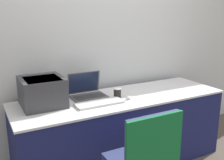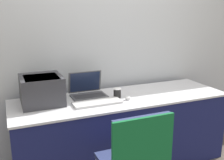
% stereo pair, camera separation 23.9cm
% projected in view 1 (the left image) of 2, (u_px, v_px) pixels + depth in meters
% --- Properties ---
extents(wall_back, '(8.00, 0.05, 2.60)m').
position_uv_depth(wall_back, '(101.00, 40.00, 2.97)').
color(wall_back, silver).
rests_on(wall_back, ground_plane).
extents(table, '(2.22, 0.71, 0.76)m').
position_uv_depth(table, '(121.00, 130.00, 2.80)').
color(table, '#191E51').
rests_on(table, ground_plane).
extents(printer, '(0.38, 0.40, 0.27)m').
position_uv_depth(printer, '(42.00, 91.00, 2.41)').
color(printer, '#333338').
rests_on(printer, table).
extents(laptop_left, '(0.35, 0.28, 0.24)m').
position_uv_depth(laptop_left, '(87.00, 92.00, 2.69)').
color(laptop_left, '#4C4C51').
rests_on(laptop_left, table).
extents(external_keyboard, '(0.47, 0.17, 0.02)m').
position_uv_depth(external_keyboard, '(99.00, 103.00, 2.48)').
color(external_keyboard, silver).
rests_on(external_keyboard, table).
extents(coffee_cup, '(0.08, 0.08, 0.10)m').
position_uv_depth(coffee_cup, '(117.00, 93.00, 2.66)').
color(coffee_cup, black).
rests_on(coffee_cup, table).
extents(mouse, '(0.06, 0.04, 0.04)m').
position_uv_depth(mouse, '(129.00, 98.00, 2.61)').
color(mouse, silver).
rests_on(mouse, table).
extents(chair, '(0.47, 0.43, 0.91)m').
position_uv_depth(chair, '(146.00, 153.00, 1.97)').
color(chair, navy).
rests_on(chair, ground_plane).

